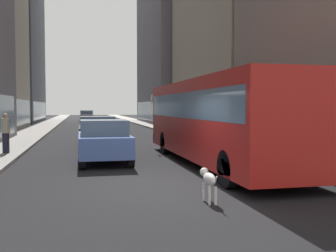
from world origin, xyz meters
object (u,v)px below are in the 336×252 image
object	(u,v)px
dalmatian_dog	(209,179)
car_blue_hatchback	(104,141)
transit_bus	(216,116)
car_black_suv	(97,132)
pedestrian_in_coat	(6,133)
traffic_light_near	(265,98)
car_silver_sedan	(87,116)

from	to	relation	value
dalmatian_dog	car_blue_hatchback	bearing A→B (deg)	105.45
transit_bus	car_blue_hatchback	distance (m)	4.35
car_blue_hatchback	dalmatian_dog	distance (m)	7.13
transit_bus	car_black_suv	xyz separation A→B (m)	(-4.00, 7.03, -0.96)
pedestrian_in_coat	traffic_light_near	size ratio (longest dim) A/B	0.50
car_silver_sedan	transit_bus	bearing A→B (deg)	-84.69
transit_bus	pedestrian_in_coat	distance (m)	8.97
car_blue_hatchback	pedestrian_in_coat	xyz separation A→B (m)	(-3.96, 2.63, 0.19)
dalmatian_dog	traffic_light_near	bearing A→B (deg)	53.69
transit_bus	car_black_suv	distance (m)	8.14
car_silver_sedan	pedestrian_in_coat	size ratio (longest dim) A/B	2.53
dalmatian_dog	traffic_light_near	size ratio (longest dim) A/B	0.28
pedestrian_in_coat	car_black_suv	bearing A→B (deg)	36.91
car_silver_sedan	car_blue_hatchback	size ratio (longest dim) A/B	1.00
traffic_light_near	car_black_suv	bearing A→B (deg)	132.11
traffic_light_near	car_silver_sedan	bearing A→B (deg)	98.12
car_blue_hatchback	traffic_light_near	world-z (taller)	traffic_light_near
car_silver_sedan	pedestrian_in_coat	distance (m)	39.21
car_black_suv	traffic_light_near	world-z (taller)	traffic_light_near
transit_bus	pedestrian_in_coat	bearing A→B (deg)	153.04
car_black_suv	car_blue_hatchback	xyz separation A→B (m)	(-0.00, -5.60, 0.00)
car_blue_hatchback	dalmatian_dog	world-z (taller)	car_blue_hatchback
transit_bus	dalmatian_dog	world-z (taller)	transit_bus
transit_bus	car_silver_sedan	world-z (taller)	transit_bus
car_black_suv	dalmatian_dog	bearing A→B (deg)	-81.35
pedestrian_in_coat	transit_bus	bearing A→B (deg)	-26.96
car_black_suv	dalmatian_dog	size ratio (longest dim) A/B	4.07
car_blue_hatchback	car_black_suv	bearing A→B (deg)	90.00
car_black_suv	car_silver_sedan	world-z (taller)	same
car_black_suv	pedestrian_in_coat	xyz separation A→B (m)	(-3.96, -2.98, 0.19)
car_black_suv	pedestrian_in_coat	world-z (taller)	pedestrian_in_coat
transit_bus	car_black_suv	bearing A→B (deg)	119.65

